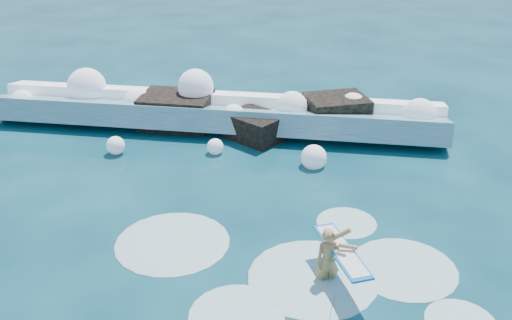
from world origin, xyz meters
name	(u,v)px	position (x,y,z in m)	size (l,w,h in m)	color
ground	(185,233)	(0.00, 0.00, 0.00)	(200.00, 200.00, 0.00)	#072F3C
breaking_wave	(215,113)	(-0.77, 7.06, 0.48)	(16.08, 2.59, 1.39)	teal
rock_cluster	(248,117)	(0.45, 6.95, 0.46)	(8.20, 3.46, 1.44)	black
surfer_with_board	(331,259)	(3.67, -1.36, 0.58)	(1.35, 2.78, 1.57)	#A6804D
wave_spray	(202,101)	(-1.21, 6.97, 0.94)	(15.25, 4.21, 2.09)	white
surf_foam	(286,267)	(2.67, -0.99, 0.00)	(8.65, 5.70, 0.15)	silver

